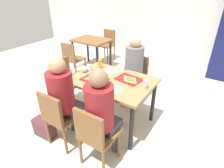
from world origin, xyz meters
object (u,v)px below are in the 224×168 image
Objects in this scene: chair_near_left at (58,116)px; plastic_cup_b at (99,87)px; paper_plate_near_edge at (114,89)px; main_table at (112,85)px; condiment_bottle at (100,64)px; chair_far_side at (136,75)px; person_in_brown_jacket at (102,110)px; soda_can at (145,84)px; background_chair_near at (72,58)px; background_table at (92,44)px; foil_bundle at (84,69)px; plastic_cup_c at (89,68)px; pizza_slice_b at (130,79)px; person_in_red at (64,95)px; tray_red_near at (94,79)px; person_far_side at (133,65)px; paper_plate_center at (111,71)px; plastic_cup_a at (123,68)px; tray_red_far at (129,79)px; chair_left_end at (66,79)px; handbag at (44,128)px; chair_near_right at (95,134)px; background_chair_far at (108,43)px.

plastic_cup_b reaches higher than chair_near_left.
main_table is at bearing 127.31° from paper_plate_near_edge.
chair_far_side is at bearing 56.03° from condiment_bottle.
chair_near_left is 0.68× the size of person_in_brown_jacket.
chair_near_left is at bearing -166.78° from person_in_brown_jacket.
soda_can is (0.51, -0.79, 0.32)m from chair_far_side.
background_table is at bearing 90.00° from background_chair_near.
person_in_brown_jacket is at bearing -38.86° from foil_bundle.
condiment_bottle reaches higher than plastic_cup_c.
person_in_brown_jacket is 0.79m from pizza_slice_b.
background_table is (-1.35, 2.24, -0.12)m from person_in_red.
tray_red_near is at bearing -65.03° from condiment_bottle.
main_table is 1.85m from background_chair_near.
person_far_side is at bearing 112.90° from pizza_slice_b.
condiment_bottle is (-0.21, 0.00, 0.08)m from paper_plate_center.
plastic_cup_a and foil_bundle have the same top height.
person_far_side is at bearing 67.65° from paper_plate_center.
paper_plate_near_edge is 0.74m from condiment_bottle.
person_in_brown_jacket is 1.37m from person_far_side.
plastic_cup_a is at bearing 135.46° from tray_red_far.
chair_left_end reaches higher than paper_plate_near_edge.
tray_red_near is 3.60× the size of plastic_cup_c.
person_in_brown_jacket is 0.80m from tray_red_far.
chair_near_left and chair_far_side have the same top height.
background_chair_near reaches higher than tray_red_far.
handbag is (-0.83, -0.59, -0.63)m from paper_plate_near_edge.
chair_far_side is 1.02m from foil_bundle.
paper_plate_near_edge is (0.48, 0.44, 0.02)m from person_in_red.
chair_near_right is at bearing -56.72° from condiment_bottle.
plastic_cup_c is at bearing 131.57° from chair_near_right.
chair_far_side is 0.66m from paper_plate_center.
person_far_side reaches higher than foil_bundle.
background_chair_near reaches higher than pizza_slice_b.
person_far_side is at bearing 51.79° from plastic_cup_c.
person_in_red is 0.91m from condiment_bottle.
tray_red_far is at bearing -44.54° from plastic_cup_a.
soda_can is (0.98, -0.04, 0.01)m from plastic_cup_c.
tray_red_near is 0.40m from paper_plate_near_edge.
tray_red_far is at bearing 31.53° from main_table.
soda_can is (0.81, 0.69, 0.08)m from person_in_red.
condiment_bottle is (-0.69, 1.05, 0.34)m from chair_near_right.
paper_plate_center is 1.99m from background_table.
chair_near_left is 1.20m from soda_can.
pizza_slice_b is at bearing -10.91° from condiment_bottle.
plastic_cup_c is at bearing -128.21° from person_far_side.
person_in_brown_jacket is at bearing 13.22° from chair_near_left.
chair_near_left is 0.68× the size of person_far_side.
foil_bundle reaches higher than chair_near_right.
chair_near_left is 1.00× the size of background_chair_far.
person_far_side is 10.40× the size of soda_can.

